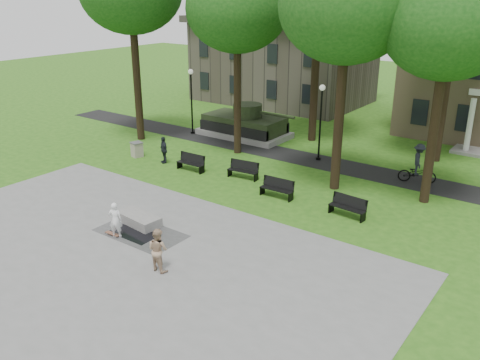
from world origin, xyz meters
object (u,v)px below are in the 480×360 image
Objects in this scene: cyclist at (418,167)px; trash_bin at (137,149)px; park_bench_0 at (191,162)px; friend_watching at (158,250)px; concrete_block at (139,219)px; skateboarder at (115,220)px.

cyclist reaches higher than trash_bin.
trash_bin is (-15.94, -5.99, -0.42)m from cyclist.
park_bench_0 is 4.54m from trash_bin.
trash_bin is (-11.12, 9.23, -0.39)m from friend_watching.
skateboarder is at bearing -83.00° from concrete_block.
cyclist is at bearing 56.65° from concrete_block.
friend_watching reaches higher than trash_bin.
skateboarder is 3.58m from friend_watching.
park_bench_0 reaches higher than trash_bin.
cyclist is (8.28, 14.31, 0.09)m from skateboarder.
concrete_block is 7.57m from park_bench_0.
cyclist is at bearing -147.63° from skateboarder.
friend_watching is (3.64, -2.36, 0.63)m from concrete_block.
friend_watching reaches higher than concrete_block.
trash_bin is (-7.48, 6.87, 0.24)m from concrete_block.
friend_watching is at bearing 142.28° from cyclist.
concrete_block is 1.38× the size of skateboarder.
skateboarder is 16.53m from cyclist.
skateboarder is at bearing 129.78° from cyclist.
trash_bin is at bearing 179.53° from park_bench_0.
concrete_block is 10.16m from trash_bin.
park_bench_0 is (-2.94, 6.97, 0.28)m from concrete_block.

